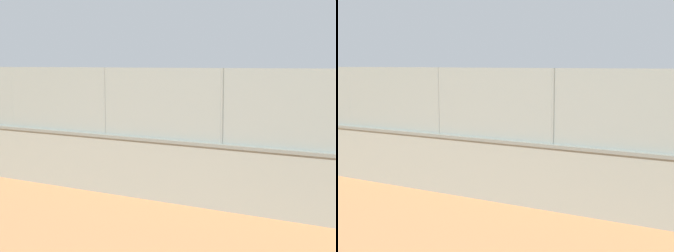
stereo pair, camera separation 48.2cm
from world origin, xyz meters
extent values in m
plane|color=#B27247|center=(0.00, 0.00, 0.00)|extent=(260.00, 260.00, 0.00)
cube|color=gray|center=(-1.25, 10.99, 0.75)|extent=(26.75, 0.39, 1.49)
cube|color=slate|center=(-1.25, 10.99, 1.53)|extent=(26.75, 0.45, 0.08)
cube|color=gray|center=(-1.25, 10.99, 2.44)|extent=(26.21, 0.16, 1.74)
cylinder|color=gray|center=(-4.53, 11.00, 2.44)|extent=(0.07, 0.07, 1.74)
cylinder|color=gray|center=(-1.25, 10.99, 2.44)|extent=(0.07, 0.07, 1.74)
cylinder|color=gray|center=(2.02, 10.97, 2.44)|extent=(0.07, 0.07, 1.74)
cylinder|color=black|center=(0.75, 7.93, 0.42)|extent=(0.21, 0.21, 0.85)
cylinder|color=black|center=(0.86, 7.76, 0.42)|extent=(0.21, 0.21, 0.85)
cylinder|color=orange|center=(0.81, 7.85, 1.16)|extent=(0.47, 0.47, 0.62)
cylinder|color=brown|center=(0.60, 8.09, 1.28)|extent=(0.55, 0.40, 0.17)
cylinder|color=brown|center=(0.73, 7.42, 1.28)|extent=(0.55, 0.40, 0.17)
sphere|color=brown|center=(0.81, 7.85, 1.59)|extent=(0.24, 0.24, 0.24)
cylinder|color=white|center=(0.81, 7.85, 1.69)|extent=(0.35, 0.35, 0.05)
cylinder|color=black|center=(0.57, 7.32, 1.28)|extent=(0.27, 0.19, 0.04)
ellipsoid|color=#333338|center=(0.39, 7.20, 1.28)|extent=(0.27, 0.19, 0.24)
cylinder|color=black|center=(-2.26, -0.22, 0.40)|extent=(0.18, 0.18, 0.81)
cylinder|color=black|center=(-2.07, -0.17, 0.40)|extent=(0.18, 0.18, 0.81)
cylinder|color=white|center=(-2.17, -0.19, 1.11)|extent=(0.41, 0.41, 0.60)
cylinder|color=#936B4C|center=(-2.45, -0.31, 1.23)|extent=(0.22, 0.57, 0.17)
cylinder|color=#936B4C|center=(-1.80, -0.41, 1.23)|extent=(0.22, 0.57, 0.17)
sphere|color=#936B4C|center=(-2.17, -0.19, 1.52)|extent=(0.23, 0.23, 0.23)
cylinder|color=white|center=(-2.17, -0.19, 1.62)|extent=(0.29, 0.29, 0.05)
sphere|color=white|center=(-0.12, 8.42, 0.04)|extent=(0.08, 0.08, 0.08)
sphere|color=#3399D8|center=(-0.40, 9.66, 0.04)|extent=(0.09, 0.09, 0.09)
cube|color=brown|center=(3.65, 9.32, 0.45)|extent=(1.60, 0.39, 0.06)
cube|color=brown|center=(3.65, 9.48, 0.67)|extent=(1.60, 0.05, 0.40)
cube|color=#333338|center=(3.01, 9.32, 0.23)|extent=(0.06, 0.38, 0.45)
cube|color=#333338|center=(4.29, 9.32, 0.23)|extent=(0.06, 0.38, 0.45)
camera|label=1|loc=(-8.44, 21.12, 3.42)|focal=50.50mm
camera|label=2|loc=(-8.86, 20.89, 3.42)|focal=50.50mm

